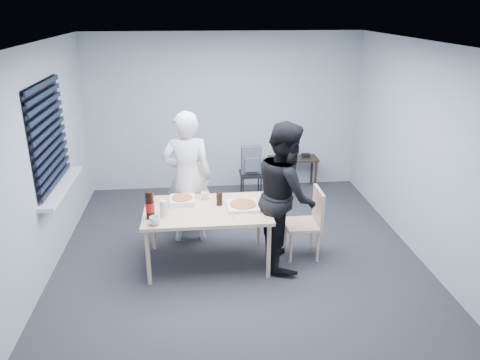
{
  "coord_description": "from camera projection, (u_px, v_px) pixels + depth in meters",
  "views": [
    {
      "loc": [
        -0.51,
        -5.14,
        3.0
      ],
      "look_at": [
        0.02,
        0.1,
        1.01
      ],
      "focal_mm": 35.0,
      "sensor_mm": 36.0,
      "label": 1
    }
  ],
  "objects": [
    {
      "name": "black_box",
      "position": [
        306.0,
        156.0,
        7.95
      ],
      "size": [
        0.15,
        0.12,
        0.06
      ],
      "primitive_type": "cube",
      "rotation": [
        0.0,
        0.0,
        0.15
      ],
      "color": "black",
      "rests_on": "side_table"
    },
    {
      "name": "cola_glass",
      "position": [
        219.0,
        199.0,
        5.61
      ],
      "size": [
        0.08,
        0.08,
        0.16
      ],
      "primitive_type": "cylinder",
      "rotation": [
        0.0,
        0.0,
        0.09
      ],
      "color": "black",
      "rests_on": "dining_table"
    },
    {
      "name": "room",
      "position": [
        52.0,
        144.0,
        5.55
      ],
      "size": [
        5.0,
        5.0,
        5.0
      ],
      "color": "#2C2C31",
      "rests_on": "ground"
    },
    {
      "name": "person_white",
      "position": [
        187.0,
        178.0,
        6.05
      ],
      "size": [
        0.65,
        0.42,
        1.77
      ],
      "primitive_type": "imported",
      "rotation": [
        0.0,
        0.0,
        3.14
      ],
      "color": "silver",
      "rests_on": "ground"
    },
    {
      "name": "plastic_cups",
      "position": [
        164.0,
        209.0,
        5.29
      ],
      "size": [
        0.09,
        0.09,
        0.19
      ],
      "primitive_type": "cylinder",
      "rotation": [
        0.0,
        0.0,
        0.11
      ],
      "color": "silver",
      "rests_on": "dining_table"
    },
    {
      "name": "pizza_box_a",
      "position": [
        182.0,
        200.0,
        5.69
      ],
      "size": [
        0.3,
        0.3,
        0.07
      ],
      "rotation": [
        0.0,
        0.0,
        0.35
      ],
      "color": "white",
      "rests_on": "dining_table"
    },
    {
      "name": "chair_far",
      "position": [
        191.0,
        191.0,
        6.63
      ],
      "size": [
        0.42,
        0.42,
        0.89
      ],
      "color": "beige",
      "rests_on": "ground"
    },
    {
      "name": "mug_a",
      "position": [
        155.0,
        221.0,
        5.12
      ],
      "size": [
        0.17,
        0.17,
        0.1
      ],
      "primitive_type": "imported",
      "rotation": [
        0.0,
        0.0,
        0.52
      ],
      "color": "white",
      "rests_on": "dining_table"
    },
    {
      "name": "soda_bottle",
      "position": [
        150.0,
        206.0,
        5.23
      ],
      "size": [
        0.1,
        0.1,
        0.32
      ],
      "rotation": [
        0.0,
        0.0,
        -0.15
      ],
      "color": "black",
      "rests_on": "dining_table"
    },
    {
      "name": "dining_table",
      "position": [
        207.0,
        213.0,
        5.56
      ],
      "size": [
        1.49,
        0.94,
        0.72
      ],
      "color": "beige",
      "rests_on": "ground"
    },
    {
      "name": "person_black",
      "position": [
        286.0,
        195.0,
        5.51
      ],
      "size": [
        0.47,
        0.86,
        1.77
      ],
      "primitive_type": "imported",
      "rotation": [
        0.0,
        0.0,
        1.57
      ],
      "color": "black",
      "rests_on": "ground"
    },
    {
      "name": "chair_right",
      "position": [
        309.0,
        218.0,
        5.78
      ],
      "size": [
        0.42,
        0.42,
        0.89
      ],
      "color": "beige",
      "rests_on": "ground"
    },
    {
      "name": "pizza_box_b",
      "position": [
        243.0,
        206.0,
        5.56
      ],
      "size": [
        0.37,
        0.37,
        0.05
      ],
      "rotation": [
        0.0,
        0.0,
        0.26
      ],
      "color": "white",
      "rests_on": "dining_table"
    },
    {
      "name": "mug_b",
      "position": [
        205.0,
        195.0,
        5.8
      ],
      "size": [
        0.1,
        0.1,
        0.09
      ],
      "primitive_type": "imported",
      "color": "white",
      "rests_on": "dining_table"
    },
    {
      "name": "backpack",
      "position": [
        251.0,
        160.0,
        7.28
      ],
      "size": [
        0.31,
        0.23,
        0.43
      ],
      "rotation": [
        0.0,
        0.0,
        -0.44
      ],
      "color": "#585A64",
      "rests_on": "stool"
    },
    {
      "name": "papers",
      "position": [
        284.0,
        158.0,
        7.93
      ],
      "size": [
        0.24,
        0.3,
        0.0
      ],
      "primitive_type": "cube",
      "rotation": [
        0.0,
        0.0,
        0.14
      ],
      "color": "white",
      "rests_on": "side_table"
    },
    {
      "name": "stool",
      "position": [
        251.0,
        179.0,
        7.41
      ],
      "size": [
        0.36,
        0.36,
        0.5
      ],
      "color": "black",
      "rests_on": "ground"
    },
    {
      "name": "rubber_band",
      "position": [
        234.0,
        217.0,
        5.32
      ],
      "size": [
        0.05,
        0.05,
        0.0
      ],
      "primitive_type": "torus",
      "rotation": [
        0.0,
        0.0,
        -0.02
      ],
      "color": "red",
      "rests_on": "dining_table"
    },
    {
      "name": "side_table",
      "position": [
        293.0,
        162.0,
        7.96
      ],
      "size": [
        0.82,
        0.36,
        0.55
      ],
      "color": "#362519",
      "rests_on": "ground"
    }
  ]
}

